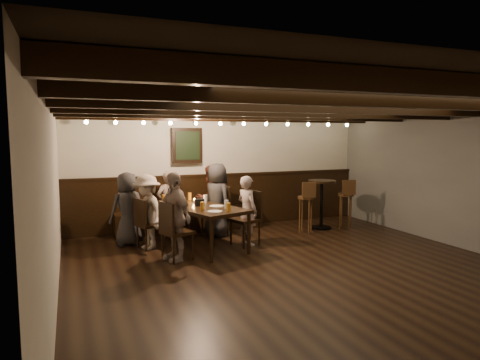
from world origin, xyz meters
name	(u,v)px	position (x,y,z in m)	size (l,w,h in m)	color
room	(231,183)	(-0.29, 2.21, 1.07)	(7.00, 7.00, 7.00)	black
dining_table	(198,209)	(-0.99, 1.97, 0.68)	(1.44, 2.14, 0.74)	black
chair_left_near	(149,233)	(-1.81, 2.18, 0.27)	(0.50, 0.50, 0.88)	black
chair_left_far	(176,242)	(-1.54, 1.32, 0.29)	(0.54, 0.54, 0.93)	black
chair_right_near	(216,221)	(-0.44, 2.62, 0.30)	(0.56, 0.56, 0.97)	black
chair_right_far	(246,229)	(-0.17, 1.76, 0.30)	(0.56, 0.56, 0.97)	black
person_bench_left	(128,209)	(-2.12, 2.55, 0.66)	(0.64, 0.42, 1.31)	#2B2A2D
person_bench_centre	(168,204)	(-1.31, 2.97, 0.64)	(0.47, 0.31, 1.28)	slate
person_bench_right	(210,198)	(-0.41, 3.10, 0.68)	(0.66, 0.51, 1.35)	#59291E
person_left_near	(147,212)	(-1.84, 2.17, 0.65)	(0.84, 0.48, 1.30)	gray
person_left_far	(174,216)	(-1.57, 1.31, 0.70)	(0.82, 0.34, 1.40)	gray
person_right_near	(217,200)	(-0.41, 2.63, 0.71)	(0.70, 0.45, 1.43)	#29292B
person_right_far	(247,211)	(-0.14, 1.77, 0.62)	(0.45, 0.30, 1.25)	gray
pint_a	(164,199)	(-1.47, 2.55, 0.81)	(0.07, 0.07, 0.14)	#BF7219
pint_b	(190,196)	(-0.95, 2.66, 0.81)	(0.07, 0.07, 0.14)	#BF7219
pint_c	(180,203)	(-1.31, 1.97, 0.81)	(0.07, 0.07, 0.14)	#BF7219
pint_d	(205,199)	(-0.77, 2.25, 0.81)	(0.07, 0.07, 0.14)	silver
pint_e	(202,206)	(-1.06, 1.47, 0.81)	(0.07, 0.07, 0.14)	#BF7219
pint_f	(226,204)	(-0.63, 1.51, 0.81)	(0.07, 0.07, 0.14)	silver
pint_g	(228,207)	(-0.70, 1.22, 0.81)	(0.07, 0.07, 0.14)	#BF7219
plate_near	(215,212)	(-0.92, 1.26, 0.74)	(0.24, 0.24, 0.01)	white
plate_far	(216,206)	(-0.73, 1.74, 0.74)	(0.24, 0.24, 0.01)	white
condiment_caddy	(200,202)	(-0.98, 1.92, 0.80)	(0.15, 0.10, 0.12)	black
candle	(194,201)	(-0.97, 2.29, 0.76)	(0.05, 0.05, 0.05)	beige
high_top_table	(322,197)	(1.84, 2.43, 0.67)	(0.58, 0.58, 1.03)	black
bar_stool_left	(306,214)	(1.33, 2.22, 0.39)	(0.33, 0.35, 1.04)	#3B2512
bar_stool_right	(346,210)	(2.33, 2.28, 0.39)	(0.34, 0.36, 1.04)	#3B2512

